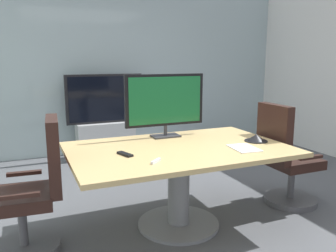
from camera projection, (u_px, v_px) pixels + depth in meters
name	position (u px, v px, depth m)	size (l,w,h in m)	color
ground_plane	(182.00, 217.00, 3.41)	(7.40, 7.40, 0.00)	#515459
wall_back_glass_partition	(109.00, 67.00, 5.69)	(6.40, 0.10, 2.81)	#9EB2B7
conference_table	(179.00, 167.00, 3.14)	(1.95, 1.25, 0.76)	tan
office_chair_left	(34.00, 197.00, 2.75)	(0.61, 0.59, 1.09)	#4C4C51
office_chair_right	(285.00, 163.00, 3.64)	(0.60, 0.57, 1.09)	#4C4C51
tv_monitor	(165.00, 102.00, 3.46)	(0.84, 0.18, 0.64)	#333338
wall_display_unit	(106.00, 129.00, 5.48)	(1.20, 0.36, 1.31)	#B7BABC
conference_phone	(256.00, 138.00, 3.32)	(0.22, 0.22, 0.07)	black
remote_control	(125.00, 154.00, 2.85)	(0.05, 0.17, 0.02)	black
whiteboard_marker	(156.00, 161.00, 2.65)	(0.13, 0.02, 0.02)	silver
paper_notepad	(244.00, 148.00, 3.06)	(0.21, 0.30, 0.01)	white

